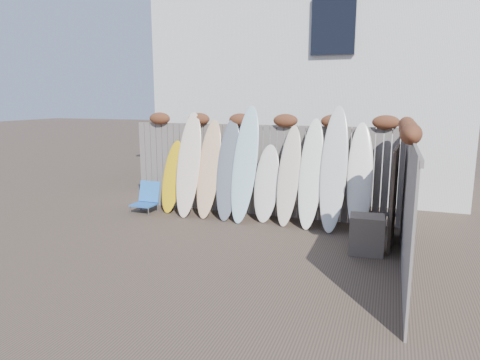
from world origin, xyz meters
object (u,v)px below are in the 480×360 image
(wooden_crate, at_px, (366,234))
(lattice_panel, at_px, (394,197))
(surfboard_0, at_px, (172,177))
(beach_chair, at_px, (147,198))

(wooden_crate, xyz_separation_m, lattice_panel, (0.39, 0.58, 0.55))
(wooden_crate, bearing_deg, surfboard_0, 162.82)
(surfboard_0, bearing_deg, beach_chair, -149.22)
(beach_chair, relative_size, lattice_panel, 0.39)
(lattice_panel, height_order, surfboard_0, lattice_panel)
(beach_chair, height_order, surfboard_0, surfboard_0)
(wooden_crate, relative_size, lattice_panel, 0.37)
(beach_chair, height_order, wooden_crate, beach_chair)
(lattice_panel, distance_m, surfboard_0, 4.82)
(beach_chair, xyz_separation_m, wooden_crate, (4.90, -1.10, 0.00))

